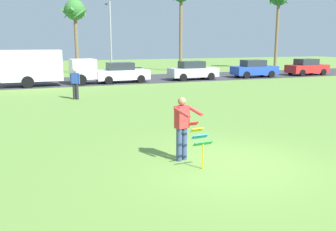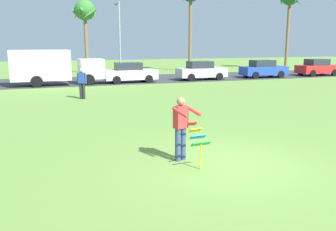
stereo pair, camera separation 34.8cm
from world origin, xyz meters
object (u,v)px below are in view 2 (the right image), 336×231
parked_car_blue (263,69)px  palm_tree_far_left (290,0)px  kite_held (198,138)px  parked_car_red (318,68)px  person_kite_flyer (181,126)px  palm_tree_right_near (85,13)px  person_walker_near (82,83)px  parked_car_white (130,73)px  parked_truck_white_box (52,66)px  streetlight_pole (119,34)px  parked_car_silver (201,71)px

parked_car_blue → palm_tree_far_left: 14.74m
kite_held → parked_car_red: 29.88m
person_kite_flyer → parked_car_blue: person_kite_flyer is taller
palm_tree_right_near → palm_tree_far_left: size_ratio=0.78×
person_kite_flyer → person_walker_near: same height
person_kite_flyer → parked_car_white: size_ratio=0.41×
parked_truck_white_box → parked_car_white: (5.90, -0.00, -0.64)m
person_kite_flyer → person_walker_near: 12.16m
parked_car_red → palm_tree_right_near: 23.93m
kite_held → streetlight_pole: (3.96, 27.37, 3.23)m
parked_truck_white_box → parked_car_red: (24.58, -0.00, -0.64)m
person_kite_flyer → streetlight_pole: streetlight_pole is taller
parked_car_white → parked_car_blue: bearing=0.0°
person_walker_near → kite_held: bearing=-83.7°
palm_tree_right_near → kite_held: bearing=-92.3°
parked_car_blue → person_walker_near: size_ratio=2.46×
parked_car_silver → parked_car_blue: size_ratio=0.99×
streetlight_pole → kite_held: bearing=-98.2°
streetlight_pole → parked_car_blue: bearing=-30.8°
palm_tree_right_near → palm_tree_far_left: (23.73, -1.94, 1.94)m
parked_car_white → parked_car_silver: same height
person_kite_flyer → parked_car_silver: size_ratio=0.41×
parked_truck_white_box → palm_tree_right_near: (3.92, 10.80, 4.75)m
streetlight_pole → person_walker_near: streetlight_pole is taller
kite_held → person_walker_near: size_ratio=0.66×
parked_car_white → palm_tree_far_left: bearing=22.2°
parked_car_red → streetlight_pole: bearing=158.6°
parked_truck_white_box → palm_tree_far_left: bearing=17.8°
streetlight_pole → parked_car_red: bearing=-21.4°
person_kite_flyer → palm_tree_far_left: palm_tree_far_left is taller
kite_held → streetlight_pole: bearing=81.8°
parked_truck_white_box → palm_tree_right_near: size_ratio=0.90×
parked_car_red → streetlight_pole: streetlight_pole is taller
kite_held → parked_car_blue: bearing=52.3°
kite_held → person_walker_near: 12.83m
kite_held → parked_car_red: size_ratio=0.27×
parked_truck_white_box → streetlight_pole: bearing=46.6°
parked_car_white → palm_tree_right_near: palm_tree_right_near is taller
parked_car_white → parked_car_silver: (6.27, 0.00, 0.00)m
kite_held → parked_truck_white_box: parked_truck_white_box is taller
palm_tree_right_near → person_kite_flyer: bearing=-92.7°
kite_held → parked_truck_white_box: (-2.69, 20.34, 0.64)m
parked_car_blue → parked_car_red: bearing=-0.0°
parked_car_silver → streetlight_pole: 9.50m
parked_truck_white_box → parked_car_red: size_ratio=1.60×
parked_car_red → streetlight_pole: size_ratio=0.60×
palm_tree_far_left → parked_truck_white_box: bearing=-162.2°
streetlight_pole → palm_tree_far_left: bearing=5.0°
person_kite_flyer → kite_held: size_ratio=1.52×
kite_held → palm_tree_far_left: size_ratio=0.12×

